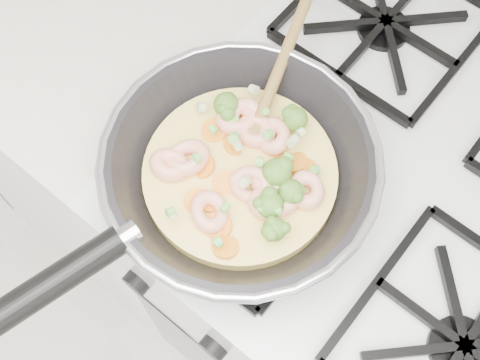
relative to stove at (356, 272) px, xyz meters
The scene contains 3 objects.
stove is the anchor object (origin of this frame).
counter_left 0.80m from the stove, behind, with size 1.00×0.60×0.90m.
skillet 0.54m from the stove, 134.15° to the right, with size 0.32×0.65×0.09m.
Camera 1 is at (0.04, 1.31, 1.60)m, focal length 47.29 mm.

